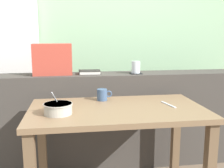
{
  "coord_description": "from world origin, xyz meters",
  "views": [
    {
      "loc": [
        -0.25,
        -1.74,
        1.18
      ],
      "look_at": [
        0.06,
        0.39,
        0.78
      ],
      "focal_mm": 43.05,
      "sensor_mm": 36.0,
      "label": 1
    }
  ],
  "objects_px": {
    "coaster_square": "(136,73)",
    "closed_book": "(89,72)",
    "fork_utensil": "(168,104)",
    "ceramic_mug": "(102,95)",
    "throw_pillow": "(52,59)",
    "breakfast_table": "(117,123)",
    "juice_glass": "(136,68)",
    "soup_bowl": "(58,109)"
  },
  "relations": [
    {
      "from": "coaster_square",
      "to": "closed_book",
      "type": "distance_m",
      "value": 0.4
    },
    {
      "from": "fork_utensil",
      "to": "ceramic_mug",
      "type": "xyz_separation_m",
      "value": [
        -0.44,
        0.2,
        0.04
      ]
    },
    {
      "from": "ceramic_mug",
      "to": "throw_pillow",
      "type": "bearing_deg",
      "value": 136.57
    },
    {
      "from": "closed_book",
      "to": "throw_pillow",
      "type": "bearing_deg",
      "value": -178.83
    },
    {
      "from": "breakfast_table",
      "to": "juice_glass",
      "type": "bearing_deg",
      "value": 65.01
    },
    {
      "from": "juice_glass",
      "to": "soup_bowl",
      "type": "relative_size",
      "value": 0.58
    },
    {
      "from": "soup_bowl",
      "to": "throw_pillow",
      "type": "bearing_deg",
      "value": 96.14
    },
    {
      "from": "juice_glass",
      "to": "coaster_square",
      "type": "bearing_deg",
      "value": 0.0
    },
    {
      "from": "coaster_square",
      "to": "fork_utensil",
      "type": "xyz_separation_m",
      "value": [
        0.11,
        -0.52,
        -0.15
      ]
    },
    {
      "from": "coaster_square",
      "to": "ceramic_mug",
      "type": "xyz_separation_m",
      "value": [
        -0.33,
        -0.32,
        -0.11
      ]
    },
    {
      "from": "closed_book",
      "to": "soup_bowl",
      "type": "bearing_deg",
      "value": -109.39
    },
    {
      "from": "breakfast_table",
      "to": "coaster_square",
      "type": "relative_size",
      "value": 11.7
    },
    {
      "from": "juice_glass",
      "to": "closed_book",
      "type": "xyz_separation_m",
      "value": [
        -0.4,
        0.04,
        -0.04
      ]
    },
    {
      "from": "coaster_square",
      "to": "closed_book",
      "type": "height_order",
      "value": "closed_book"
    },
    {
      "from": "throw_pillow",
      "to": "ceramic_mug",
      "type": "xyz_separation_m",
      "value": [
        0.38,
        -0.36,
        -0.23
      ]
    },
    {
      "from": "throw_pillow",
      "to": "fork_utensil",
      "type": "xyz_separation_m",
      "value": [
        0.82,
        -0.56,
        -0.27
      ]
    },
    {
      "from": "ceramic_mug",
      "to": "juice_glass",
      "type": "bearing_deg",
      "value": 44.57
    },
    {
      "from": "throw_pillow",
      "to": "soup_bowl",
      "type": "xyz_separation_m",
      "value": [
        0.07,
        -0.66,
        -0.24
      ]
    },
    {
      "from": "breakfast_table",
      "to": "juice_glass",
      "type": "height_order",
      "value": "juice_glass"
    },
    {
      "from": "closed_book",
      "to": "juice_glass",
      "type": "bearing_deg",
      "value": -6.05
    },
    {
      "from": "breakfast_table",
      "to": "soup_bowl",
      "type": "distance_m",
      "value": 0.42
    },
    {
      "from": "breakfast_table",
      "to": "juice_glass",
      "type": "distance_m",
      "value": 0.67
    },
    {
      "from": "soup_bowl",
      "to": "fork_utensil",
      "type": "relative_size",
      "value": 1.06
    },
    {
      "from": "juice_glass",
      "to": "ceramic_mug",
      "type": "relative_size",
      "value": 0.92
    },
    {
      "from": "coaster_square",
      "to": "fork_utensil",
      "type": "distance_m",
      "value": 0.55
    },
    {
      "from": "juice_glass",
      "to": "fork_utensil",
      "type": "distance_m",
      "value": 0.57
    },
    {
      "from": "juice_glass",
      "to": "closed_book",
      "type": "height_order",
      "value": "juice_glass"
    },
    {
      "from": "ceramic_mug",
      "to": "fork_utensil",
      "type": "bearing_deg",
      "value": -24.17
    },
    {
      "from": "breakfast_table",
      "to": "soup_bowl",
      "type": "xyz_separation_m",
      "value": [
        -0.38,
        -0.09,
        0.14
      ]
    },
    {
      "from": "throw_pillow",
      "to": "juice_glass",
      "type": "bearing_deg",
      "value": -2.92
    },
    {
      "from": "closed_book",
      "to": "soup_bowl",
      "type": "xyz_separation_m",
      "value": [
        -0.24,
        -0.67,
        -0.13
      ]
    },
    {
      "from": "breakfast_table",
      "to": "coaster_square",
      "type": "height_order",
      "value": "coaster_square"
    },
    {
      "from": "juice_glass",
      "to": "fork_utensil",
      "type": "relative_size",
      "value": 0.61
    },
    {
      "from": "coaster_square",
      "to": "soup_bowl",
      "type": "relative_size",
      "value": 0.56
    },
    {
      "from": "closed_book",
      "to": "throw_pillow",
      "type": "distance_m",
      "value": 0.33
    },
    {
      "from": "breakfast_table",
      "to": "throw_pillow",
      "type": "distance_m",
      "value": 0.83
    },
    {
      "from": "fork_utensil",
      "to": "soup_bowl",
      "type": "bearing_deg",
      "value": 175.34
    },
    {
      "from": "fork_utensil",
      "to": "ceramic_mug",
      "type": "height_order",
      "value": "ceramic_mug"
    },
    {
      "from": "juice_glass",
      "to": "soup_bowl",
      "type": "distance_m",
      "value": 0.91
    },
    {
      "from": "fork_utensil",
      "to": "juice_glass",
      "type": "bearing_deg",
      "value": 89.34
    },
    {
      "from": "coaster_square",
      "to": "juice_glass",
      "type": "bearing_deg",
      "value": 0.0
    },
    {
      "from": "soup_bowl",
      "to": "coaster_square",
      "type": "bearing_deg",
      "value": 44.63
    }
  ]
}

